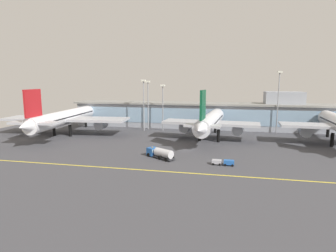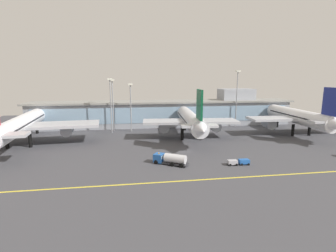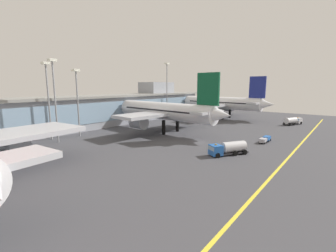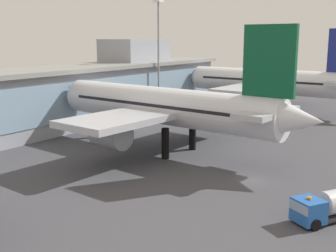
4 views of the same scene
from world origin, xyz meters
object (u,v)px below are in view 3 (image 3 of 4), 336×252
service_truck_far (293,121)px  apron_light_mast_east (48,89)px  apron_light_mast_centre (77,92)px  apron_light_mast_far_east (54,88)px  airliner_near_right (164,111)px  baggage_tug_near (265,139)px  airliner_far_right (221,103)px  fuel_tanker_truck (227,148)px  apron_light_mast_west (167,83)px

service_truck_far → apron_light_mast_east: 87.32m
apron_light_mast_centre → apron_light_mast_far_east: bearing=-163.7°
service_truck_far → apron_light_mast_far_east: bearing=170.4°
airliner_near_right → apron_light_mast_centre: (-21.40, 15.76, 6.52)m
baggage_tug_near → airliner_far_right: bearing=40.8°
apron_light_mast_far_east → apron_light_mast_east: bearing=83.7°
apron_light_mast_east → airliner_far_right: bearing=-14.1°
fuel_tanker_truck → apron_light_mast_east: size_ratio=0.42×
apron_light_mast_west → apron_light_mast_far_east: (-55.31, -5.84, -1.86)m
airliner_far_right → baggage_tug_near: (-38.12, -30.96, -6.17)m
fuel_tanker_truck → apron_light_mast_centre: (-9.11, 43.45, 11.87)m
airliner_near_right → fuel_tanker_truck: (-12.29, -27.69, -5.35)m
airliner_near_right → apron_light_mast_centre: size_ratio=2.41×
airliner_near_right → fuel_tanker_truck: airliner_near_right is taller
baggage_tug_near → service_truck_far: 36.88m
apron_light_mast_east → apron_light_mast_far_east: (-0.53, -4.77, 0.25)m
apron_light_mast_centre → baggage_tug_near: bearing=-60.2°
airliner_far_right → apron_light_mast_east: size_ratio=2.21×
fuel_tanker_truck → apron_light_mast_centre: apron_light_mast_centre is taller
apron_light_mast_east → fuel_tanker_truck: bearing=-70.3°
apron_light_mast_west → apron_light_mast_centre: (-47.45, -3.55, -3.02)m
airliner_near_right → airliner_far_right: (43.43, 0.12, 0.11)m
service_truck_far → apron_light_mast_west: size_ratio=0.37×
airliner_far_right → apron_light_mast_centre: apron_light_mast_centre is taller
airliner_far_right → apron_light_mast_far_east: apron_light_mast_far_east is taller
airliner_far_right → service_truck_far: size_ratio=5.12×
airliner_near_right → apron_light_mast_west: size_ratio=1.90×
airliner_far_right → apron_light_mast_west: bearing=44.8°
apron_light_mast_west → apron_light_mast_east: bearing=-178.9°
apron_light_mast_east → apron_light_mast_far_east: bearing=-96.3°
airliner_far_right → service_truck_far: bearing=-179.7°
apron_light_mast_centre → apron_light_mast_east: size_ratio=0.92×
fuel_tanker_truck → apron_light_mast_far_east: apron_light_mast_far_east is taller
airliner_far_right → fuel_tanker_truck: size_ratio=5.31×
airliner_far_right → fuel_tanker_truck: bearing=119.1°
apron_light_mast_east → apron_light_mast_far_east: 4.80m
apron_light_mast_west → fuel_tanker_truck: bearing=-129.2°
airliner_far_right → apron_light_mast_west: apron_light_mast_west is taller
apron_light_mast_centre → apron_light_mast_east: 7.79m
service_truck_far → apron_light_mast_centre: size_ratio=0.47×
airliner_near_right → apron_light_mast_centre: bearing=58.5°
airliner_far_right → apron_light_mast_centre: (-64.83, 15.64, 6.41)m
airliner_near_right → fuel_tanker_truck: 30.76m
apron_light_mast_west → apron_light_mast_centre: apron_light_mast_west is taller
apron_light_mast_west → airliner_far_right: bearing=-47.8°
fuel_tanker_truck → apron_light_mast_centre: size_ratio=0.45×
baggage_tug_near → service_truck_far: size_ratio=0.61×
fuel_tanker_truck → apron_light_mast_west: apron_light_mast_west is taller
airliner_near_right → baggage_tug_near: size_ratio=8.51×
baggage_tug_near → apron_light_mast_far_east: apron_light_mast_far_east is taller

